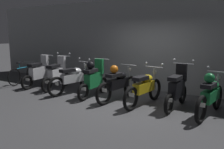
% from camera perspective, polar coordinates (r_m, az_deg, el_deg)
% --- Properties ---
extents(ground_plane, '(80.00, 80.00, 0.00)m').
position_cam_1_polar(ground_plane, '(6.70, 3.37, -7.34)').
color(ground_plane, '#424244').
extents(back_wall, '(16.00, 0.30, 3.23)m').
position_cam_1_polar(back_wall, '(8.43, 10.64, 7.22)').
color(back_wall, gray).
rests_on(back_wall, ground).
extents(motorbike_slot_0, '(0.56, 1.68, 1.18)m').
position_cam_1_polar(motorbike_slot_0, '(9.27, -17.22, 0.39)').
color(motorbike_slot_0, black).
rests_on(motorbike_slot_0, ground).
extents(motorbike_slot_1, '(0.58, 1.67, 1.29)m').
position_cam_1_polar(motorbike_slot_1, '(8.68, -13.17, -0.01)').
color(motorbike_slot_1, black).
rests_on(motorbike_slot_1, ground).
extents(motorbike_slot_2, '(0.61, 1.93, 1.15)m').
position_cam_1_polar(motorbike_slot_2, '(7.99, -9.47, -1.00)').
color(motorbike_slot_2, black).
rests_on(motorbike_slot_2, ground).
extents(motorbike_slot_3, '(0.56, 1.68, 1.18)m').
position_cam_1_polar(motorbike_slot_3, '(7.46, -4.40, -1.09)').
color(motorbike_slot_3, black).
rests_on(motorbike_slot_3, ground).
extents(motorbike_slot_4, '(0.56, 1.95, 1.08)m').
position_cam_1_polar(motorbike_slot_4, '(7.03, 1.48, -2.08)').
color(motorbike_slot_4, black).
rests_on(motorbike_slot_4, ground).
extents(motorbike_slot_5, '(0.59, 1.95, 1.15)m').
position_cam_1_polar(motorbike_slot_5, '(6.63, 7.86, -3.19)').
color(motorbike_slot_5, black).
rests_on(motorbike_slot_5, ground).
extents(motorbike_slot_6, '(0.59, 1.68, 1.29)m').
position_cam_1_polar(motorbike_slot_6, '(6.52, 15.52, -3.38)').
color(motorbike_slot_6, black).
rests_on(motorbike_slot_6, ground).
extents(motorbike_slot_7, '(0.59, 1.95, 1.15)m').
position_cam_1_polar(motorbike_slot_7, '(6.18, 22.81, -4.53)').
color(motorbike_slot_7, black).
rests_on(motorbike_slot_7, ground).
extents(bicycle, '(0.53, 1.70, 0.89)m').
position_cam_1_polar(bicycle, '(10.09, -20.67, 0.02)').
color(bicycle, black).
rests_on(bicycle, ground).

